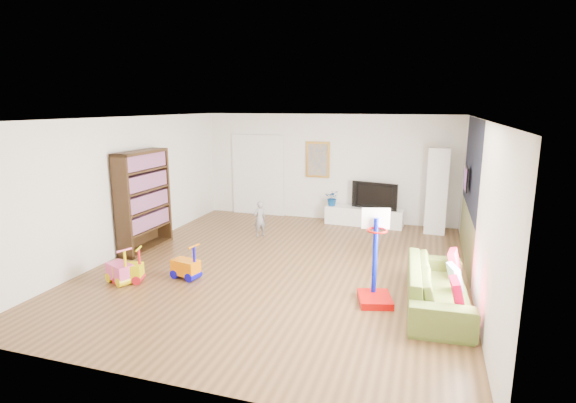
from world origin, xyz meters
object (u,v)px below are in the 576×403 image
(bookshelf, at_px, (144,201))
(basketball_hoop, at_px, (377,258))
(media_console, at_px, (364,216))
(sofa, at_px, (438,287))

(bookshelf, relative_size, basketball_hoop, 1.43)
(media_console, distance_m, sofa, 4.64)
(media_console, xyz_separation_m, basketball_hoop, (0.80, -4.44, 0.49))
(bookshelf, relative_size, sofa, 0.94)
(bookshelf, distance_m, basketball_hoop, 4.99)
(sofa, bearing_deg, bookshelf, 76.47)
(media_console, xyz_separation_m, bookshelf, (-4.03, -3.24, 0.80))
(media_console, relative_size, bookshelf, 0.93)
(media_console, height_order, basketball_hoop, basketball_hoop)
(basketball_hoop, bearing_deg, media_console, 84.94)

